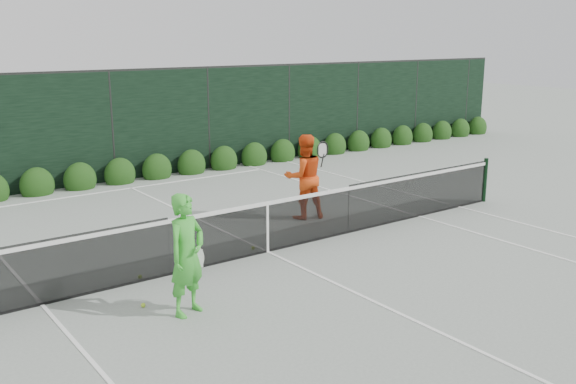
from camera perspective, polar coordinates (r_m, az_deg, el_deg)
ground at (r=12.06m, az=-1.82°, el=-5.36°), size 80.00×80.00×0.00m
tennis_net at (r=11.88m, az=-1.94°, el=-2.96°), size 12.90×0.10×1.07m
player_woman at (r=9.32m, az=-8.98°, el=-5.53°), size 0.77×0.64×1.80m
player_man at (r=14.04m, az=1.44°, el=1.37°), size 1.06×0.92×1.87m
court_lines at (r=12.05m, az=-1.82°, el=-5.33°), size 11.03×23.83×0.01m
windscreen_fence at (r=9.59m, az=7.31°, el=-1.05°), size 32.00×21.07×3.06m
hedge_row at (r=18.14m, az=-14.72°, el=1.50°), size 31.66×0.65×0.94m
tennis_balls at (r=11.14m, az=-8.95°, el=-6.99°), size 2.85×1.32×0.07m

